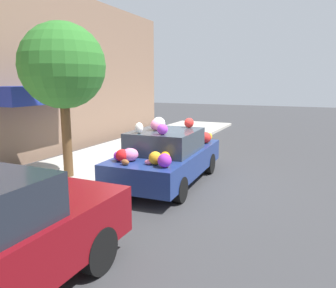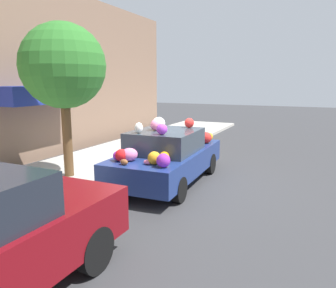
% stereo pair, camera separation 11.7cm
% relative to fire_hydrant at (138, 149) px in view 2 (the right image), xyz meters
% --- Properties ---
extents(ground_plane, '(60.00, 60.00, 0.00)m').
position_rel_fire_hydrant_xyz_m(ground_plane, '(-1.36, -1.61, -0.48)').
color(ground_plane, '#38383A').
extents(sidewalk_curb, '(24.00, 3.20, 0.13)m').
position_rel_fire_hydrant_xyz_m(sidewalk_curb, '(-1.36, 1.09, -0.41)').
color(sidewalk_curb, '#B2ADA3').
rests_on(sidewalk_curb, ground).
extents(building_facade, '(18.00, 1.20, 5.75)m').
position_rel_fire_hydrant_xyz_m(building_facade, '(-1.36, 3.32, 2.37)').
color(building_facade, '#846651').
rests_on(building_facade, ground).
extents(street_tree, '(2.13, 2.13, 3.90)m').
position_rel_fire_hydrant_xyz_m(street_tree, '(-2.30, 0.75, 2.47)').
color(street_tree, brown).
rests_on(street_tree, sidewalk_curb).
extents(fire_hydrant, '(0.20, 0.20, 0.70)m').
position_rel_fire_hydrant_xyz_m(fire_hydrant, '(0.00, 0.00, 0.00)').
color(fire_hydrant, gold).
rests_on(fire_hydrant, sidewalk_curb).
extents(art_car, '(4.05, 1.86, 1.71)m').
position_rel_fire_hydrant_xyz_m(art_car, '(-1.42, -1.70, 0.25)').
color(art_car, navy).
rests_on(art_car, ground).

